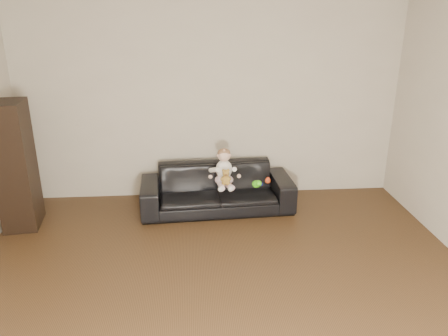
{
  "coord_description": "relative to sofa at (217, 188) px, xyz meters",
  "views": [
    {
      "loc": [
        -0.25,
        -2.91,
        2.47
      ],
      "look_at": [
        0.13,
        2.16,
        0.59
      ],
      "focal_mm": 35.0,
      "sensor_mm": 36.0,
      "label": 1
    }
  ],
  "objects": [
    {
      "name": "toy_green",
      "position": [
        0.48,
        -0.22,
        0.13
      ],
      "size": [
        0.14,
        0.15,
        0.09
      ],
      "primitive_type": "ellipsoid",
      "rotation": [
        0.0,
        0.0,
        0.35
      ],
      "color": "#4CE01A",
      "rests_on": "sofa"
    },
    {
      "name": "shelf_item",
      "position": [
        -2.32,
        -0.28,
        0.81
      ],
      "size": [
        0.21,
        0.27,
        0.28
      ],
      "primitive_type": "cube",
      "rotation": [
        0.0,
        0.0,
        0.12
      ],
      "color": "silver",
      "rests_on": "cabinet"
    },
    {
      "name": "sofa",
      "position": [
        0.0,
        0.0,
        0.0
      ],
      "size": [
        1.96,
        0.86,
        0.56
      ],
      "primitive_type": "imported",
      "rotation": [
        0.0,
        0.0,
        0.06
      ],
      "color": "black",
      "rests_on": "floor"
    },
    {
      "name": "teddy_bear",
      "position": [
        0.1,
        -0.25,
        0.25
      ],
      "size": [
        0.13,
        0.13,
        0.2
      ],
      "rotation": [
        0.0,
        0.0,
        0.31
      ],
      "color": "olive",
      "rests_on": "sofa"
    },
    {
      "name": "wall_back",
      "position": [
        -0.05,
        0.5,
        1.02
      ],
      "size": [
        5.0,
        0.0,
        5.0
      ],
      "primitive_type": "plane",
      "rotation": [
        1.57,
        0.0,
        0.0
      ],
      "color": "#BBB19D",
      "rests_on": "ground"
    },
    {
      "name": "floor",
      "position": [
        -0.05,
        -2.25,
        -0.28
      ],
      "size": [
        5.5,
        5.5,
        0.0
      ],
      "primitive_type": "plane",
      "color": "#432C18",
      "rests_on": "ground"
    },
    {
      "name": "baby",
      "position": [
        0.09,
        -0.11,
        0.3
      ],
      "size": [
        0.35,
        0.42,
        0.47
      ],
      "rotation": [
        0.0,
        0.0,
        0.22
      ],
      "color": "silver",
      "rests_on": "sofa"
    },
    {
      "name": "toy_blue_disc",
      "position": [
        0.52,
        -0.13,
        0.1
      ],
      "size": [
        0.13,
        0.13,
        0.01
      ],
      "primitive_type": "cylinder",
      "rotation": [
        0.0,
        0.0,
        0.36
      ],
      "color": "#181EC2",
      "rests_on": "sofa"
    },
    {
      "name": "toy_rattle",
      "position": [
        0.64,
        -0.1,
        0.13
      ],
      "size": [
        0.09,
        0.09,
        0.07
      ],
      "primitive_type": "sphere",
      "rotation": [
        0.0,
        0.0,
        0.2
      ],
      "color": "#C63D17",
      "rests_on": "sofa"
    },
    {
      "name": "cabinet",
      "position": [
        -2.34,
        -0.28,
        0.47
      ],
      "size": [
        0.43,
        0.56,
        1.5
      ],
      "primitive_type": "cube",
      "rotation": [
        0.0,
        0.0,
        0.12
      ],
      "color": "black",
      "rests_on": "floor"
    }
  ]
}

